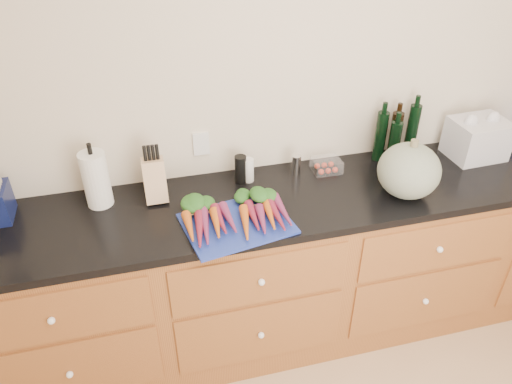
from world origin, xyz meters
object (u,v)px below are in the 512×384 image
object	(u,v)px
paper_towel	(96,179)
squash	(409,171)
knife_block	(155,180)
tomato_box	(326,165)
cutting_board	(237,224)
carrots	(235,212)

from	to	relation	value
paper_towel	squash	bearing A→B (deg)	-11.27
knife_block	squash	bearing A→B (deg)	-12.78
paper_towel	tomato_box	distance (m)	1.15
cutting_board	carrots	world-z (taller)	carrots
squash	paper_towel	bearing A→B (deg)	168.73
cutting_board	carrots	bearing A→B (deg)	90.00
cutting_board	paper_towel	world-z (taller)	paper_towel
paper_towel	tomato_box	bearing A→B (deg)	0.50
carrots	knife_block	world-z (taller)	knife_block
paper_towel	knife_block	size ratio (longest dim) A/B	1.32
carrots	paper_towel	size ratio (longest dim) A/B	1.71
cutting_board	paper_towel	bearing A→B (deg)	151.54
paper_towel	cutting_board	bearing A→B (deg)	-28.46
carrots	paper_towel	world-z (taller)	paper_towel
squash	knife_block	world-z (taller)	squash
carrots	knife_block	xyz separation A→B (m)	(-0.33, 0.26, 0.06)
cutting_board	tomato_box	bearing A→B (deg)	30.92
squash	tomato_box	world-z (taller)	squash
carrots	paper_towel	distance (m)	0.66
paper_towel	knife_block	xyz separation A→B (m)	(0.26, -0.02, -0.03)
cutting_board	knife_block	world-z (taller)	knife_block
squash	knife_block	distance (m)	1.20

